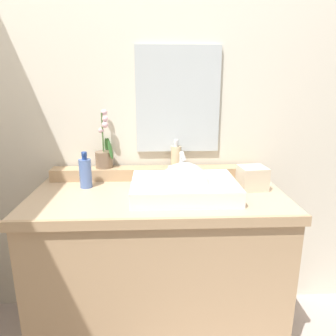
% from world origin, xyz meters
% --- Properties ---
extents(wall_back, '(2.86, 0.20, 2.43)m').
position_xyz_m(wall_back, '(0.00, 0.41, 1.22)').
color(wall_back, silver).
rests_on(wall_back, ground).
extents(vanity_cabinet, '(1.23, 0.61, 0.85)m').
position_xyz_m(vanity_cabinet, '(0.00, -0.00, 0.42)').
color(vanity_cabinet, tan).
rests_on(vanity_cabinet, ground).
extents(back_ledge, '(1.16, 0.10, 0.06)m').
position_xyz_m(back_ledge, '(0.00, 0.24, 0.88)').
color(back_ledge, tan).
rests_on(back_ledge, vanity_cabinet).
extents(sink_basin, '(0.49, 0.37, 0.28)m').
position_xyz_m(sink_basin, '(0.12, -0.04, 0.88)').
color(sink_basin, white).
rests_on(sink_basin, vanity_cabinet).
extents(potted_plant, '(0.11, 0.12, 0.32)m').
position_xyz_m(potted_plant, '(-0.29, 0.25, 0.99)').
color(potted_plant, '#78604A').
rests_on(potted_plant, back_ledge).
extents(soap_dispenser, '(0.06, 0.06, 0.15)m').
position_xyz_m(soap_dispenser, '(0.11, 0.25, 0.97)').
color(soap_dispenser, beige).
rests_on(soap_dispenser, back_ledge).
extents(lotion_bottle, '(0.06, 0.06, 0.19)m').
position_xyz_m(lotion_bottle, '(-0.36, 0.11, 0.92)').
color(lotion_bottle, '#5371B5').
rests_on(lotion_bottle, vanity_cabinet).
extents(tissue_box, '(0.14, 0.14, 0.11)m').
position_xyz_m(tissue_box, '(0.48, 0.05, 0.90)').
color(tissue_box, beige).
rests_on(tissue_box, vanity_cabinet).
extents(mirror, '(0.46, 0.02, 0.56)m').
position_xyz_m(mirror, '(0.12, 0.30, 1.27)').
color(mirror, silver).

